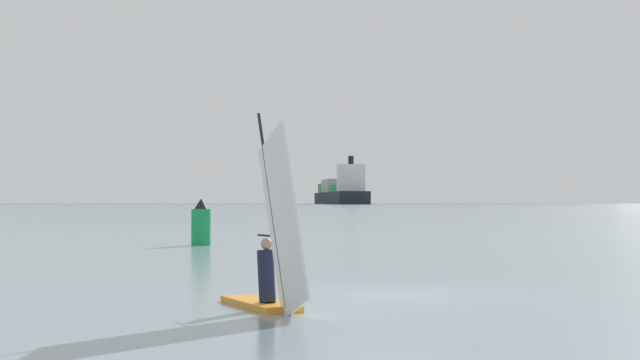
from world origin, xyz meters
The scene contains 5 objects.
ground_plane centered at (0.00, 0.00, 0.00)m, with size 4000.00×4000.00×0.00m, color gray.
windsurfer centered at (-2.97, -2.80, 0.85)m, with size 1.38×3.79×3.91m.
cargo_ship centered at (138.67, 774.12, 8.31)m, with size 34.23×191.87×34.65m.
distant_headland centered at (37.66, 1462.77, 17.14)m, with size 1171.42×203.29×34.28m, color #4C564C.
channel_buoy centered at (-2.98, 26.06, 0.98)m, with size 0.91×0.91×2.19m.
Camera 1 is at (-5.13, -22.16, 2.05)m, focal length 57.78 mm.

